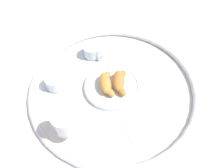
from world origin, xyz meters
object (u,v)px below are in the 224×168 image
at_px(folded_napkin, 143,130).
at_px(coffee_cup_near, 92,52).
at_px(pastry_plate, 112,87).
at_px(coffee_cup_far, 56,83).
at_px(croissant_large, 106,83).
at_px(croissant_small, 120,82).
at_px(juice_glass_left, 65,123).

bearing_deg(folded_napkin, coffee_cup_near, -164.46).
relative_size(coffee_cup_near, folded_napkin, 1.24).
height_order(pastry_plate, coffee_cup_near, coffee_cup_near).
bearing_deg(coffee_cup_far, folded_napkin, 47.25).
xyz_separation_m(croissant_large, coffee_cup_far, (-0.06, -0.20, -0.01)).
xyz_separation_m(pastry_plate, croissant_large, (-0.00, -0.02, 0.03)).
xyz_separation_m(pastry_plate, folded_napkin, (0.21, 0.07, -0.01)).
height_order(pastry_plate, croissant_small, croissant_small).
bearing_deg(croissant_small, pastry_plate, -95.39).
distance_m(pastry_plate, croissant_large, 0.04).
xyz_separation_m(coffee_cup_far, juice_glass_left, (0.22, 0.03, 0.07)).
bearing_deg(coffee_cup_far, juice_glass_left, 7.29).
relative_size(pastry_plate, coffee_cup_near, 1.67).
bearing_deg(juice_glass_left, coffee_cup_far, -172.71).
bearing_deg(coffee_cup_far, croissant_large, 73.75).
distance_m(croissant_large, juice_glass_left, 0.24).
bearing_deg(coffee_cup_near, croissant_large, 6.41).
xyz_separation_m(pastry_plate, coffee_cup_near, (-0.20, -0.05, 0.02)).
bearing_deg(juice_glass_left, folded_napkin, 81.14).
bearing_deg(croissant_small, croissant_large, -94.98).
distance_m(juice_glass_left, folded_napkin, 0.28).
bearing_deg(croissant_small, folded_napkin, 9.96).
relative_size(croissant_small, coffee_cup_near, 0.97).
height_order(pastry_plate, coffee_cup_far, coffee_cup_far).
xyz_separation_m(croissant_large, coffee_cup_near, (-0.20, -0.02, -0.01)).
bearing_deg(croissant_large, coffee_cup_far, -106.25).
xyz_separation_m(croissant_small, coffee_cup_near, (-0.20, -0.08, -0.01)).
distance_m(croissant_small, coffee_cup_far, 0.26).
bearing_deg(coffee_cup_far, croissant_small, 76.13).
bearing_deg(croissant_large, coffee_cup_near, -173.59).
bearing_deg(coffee_cup_near, coffee_cup_far, -51.28).
relative_size(croissant_small, juice_glass_left, 0.95).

